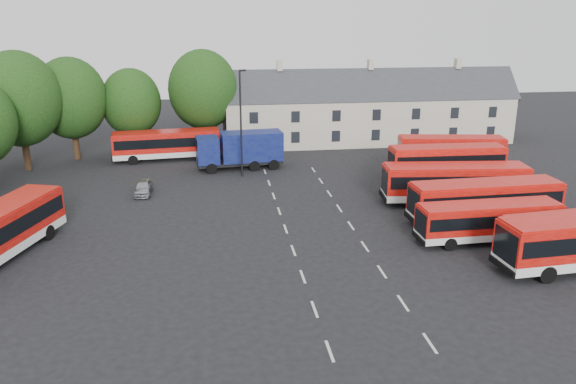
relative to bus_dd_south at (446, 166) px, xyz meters
name	(u,v)px	position (x,y,z in m)	size (l,w,h in m)	color
ground	(289,239)	(-15.45, -9.34, -2.37)	(140.00, 140.00, 0.00)	black
lane_markings	(319,227)	(-12.95, -7.34, -2.37)	(5.15, 33.80, 0.01)	beige
treeline	(46,108)	(-36.19, 10.03, 4.31)	(29.92, 32.59, 12.01)	black
terrace_houses	(368,111)	(-1.45, 20.66, 1.49)	(35.70, 7.13, 10.06)	beige
bus_row_c	(489,219)	(-1.73, -11.65, -0.67)	(10.09, 2.58, 2.84)	silver
bus_row_d	(485,198)	(-0.25, -8.08, -0.41)	(11.63, 3.09, 3.26)	silver
bus_row_e	(455,181)	(-0.63, -3.43, -0.35)	(12.10, 3.90, 3.36)	silver
bus_dd_south	(446,166)	(0.00, 0.00, 0.00)	(10.21, 2.59, 4.17)	silver
bus_dd_north	(451,154)	(2.16, 4.07, -0.05)	(10.19, 3.79, 4.08)	silver
bus_north	(167,143)	(-25.53, 14.77, -0.44)	(11.58, 3.76, 3.21)	silver
box_truck	(241,149)	(-17.75, 10.12, -0.24)	(8.92, 3.59, 3.80)	black
silver_car	(143,188)	(-26.84, 2.74, -1.76)	(1.45, 3.62, 1.23)	#A4A5AB
lamppost	(241,121)	(-17.81, 7.27, 3.15)	(0.71, 0.48, 10.34)	black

